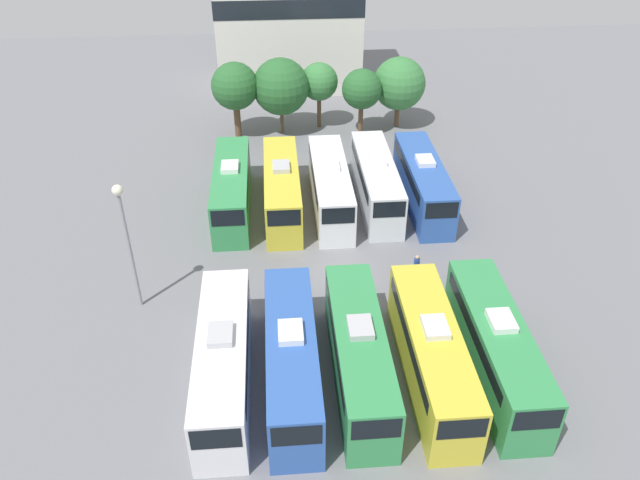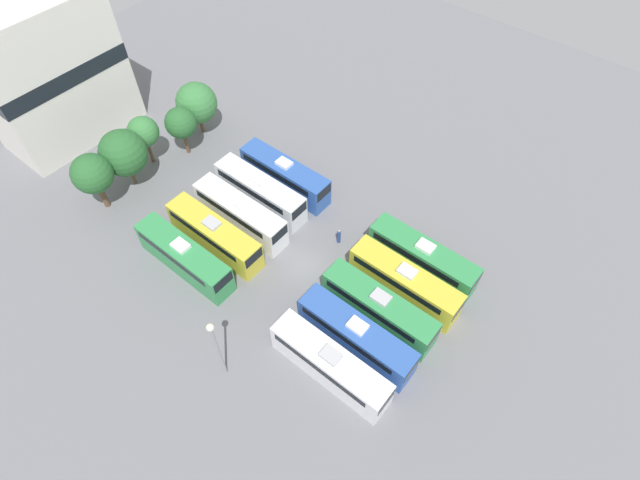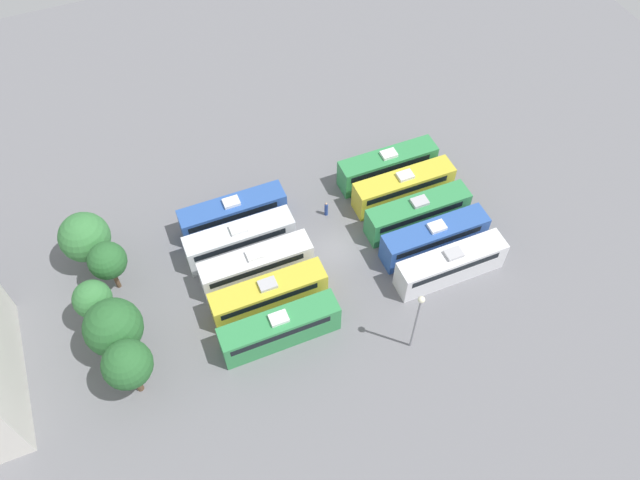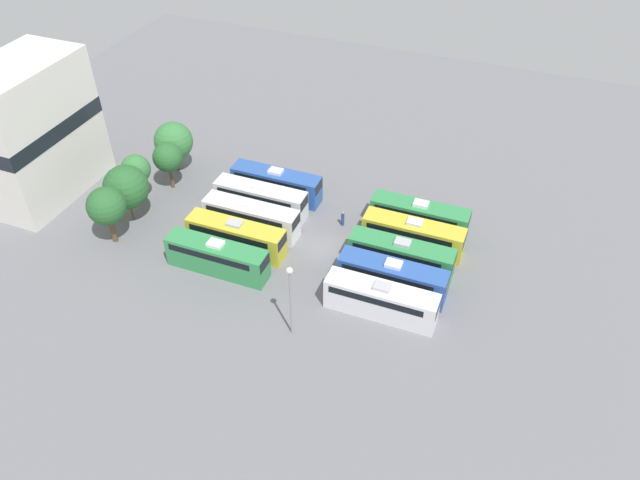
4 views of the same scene
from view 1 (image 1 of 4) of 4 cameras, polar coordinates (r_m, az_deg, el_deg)
ground_plane at (r=39.42m, az=1.99°, el=-3.33°), size 106.87×106.87×0.00m
bus_0 at (r=31.72m, az=-8.82°, el=-10.73°), size 2.49×10.73×3.70m
bus_1 at (r=31.51m, az=-2.62°, el=-10.63°), size 2.49×10.73×3.70m
bus_2 at (r=31.77m, az=3.59°, el=-10.19°), size 2.49×10.73×3.70m
bus_3 at (r=32.21m, az=10.17°, el=-10.03°), size 2.49×10.73×3.70m
bus_4 at (r=33.28m, az=15.78°, el=-9.25°), size 2.49×10.73×3.70m
bus_5 at (r=45.56m, az=-8.07°, el=4.78°), size 2.49×10.73×3.70m
bus_6 at (r=45.21m, az=-3.51°, el=4.84°), size 2.49×10.73×3.70m
bus_7 at (r=45.36m, az=0.95°, el=5.01°), size 2.49×10.73×3.70m
bus_8 at (r=46.21m, az=5.15°, el=5.46°), size 2.49×10.73×3.70m
bus_9 at (r=46.55m, az=9.40°, el=5.34°), size 2.49×10.73×3.70m
worker_person at (r=39.10m, az=8.78°, el=-2.58°), size 0.36×0.36×1.82m
light_pole at (r=35.61m, az=-17.38°, el=1.10°), size 0.60×0.60×8.12m
tree_0 at (r=55.91m, az=-7.79°, el=13.72°), size 4.10×4.10×6.74m
tree_1 at (r=56.31m, az=-3.60°, el=13.81°), size 4.97×4.97×6.84m
tree_2 at (r=57.55m, az=-0.08°, el=14.25°), size 3.38×3.38×5.99m
tree_3 at (r=56.13m, az=3.84°, el=13.58°), size 3.51×3.51×6.00m
tree_4 at (r=58.13m, az=7.25°, el=13.98°), size 4.72×4.72×6.45m
depot_building at (r=67.27m, az=-2.94°, el=20.54°), size 14.56×8.24×15.89m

